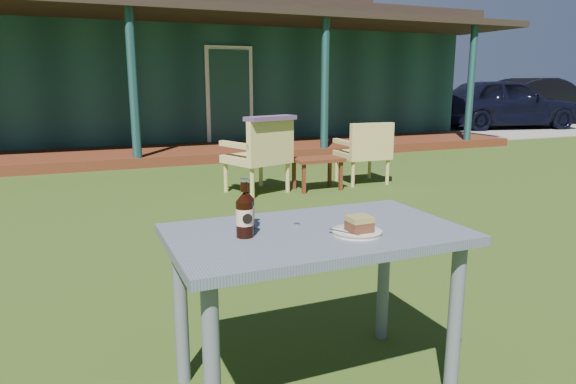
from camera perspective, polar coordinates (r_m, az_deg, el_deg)
name	(u,v)px	position (r m, az deg, el deg)	size (l,w,h in m)	color
ground	(219,268)	(3.78, -7.70, -8.36)	(80.00, 80.00, 0.00)	#334916
pavilion	(110,69)	(12.85, -19.19, 12.78)	(15.80, 8.30, 3.45)	#153837
gravel_strip	(485,127)	(16.55, 21.09, 6.80)	(9.00, 6.00, 0.02)	gray
car_near	(503,103)	(16.05, 22.82, 9.07)	(1.70, 4.23, 1.44)	black
car_far	(541,100)	(19.04, 26.27, 9.11)	(1.52, 4.37, 1.44)	black
cafe_table	(316,253)	(2.15, 3.10, -6.80)	(1.20, 0.70, 0.72)	#545C6A
plate	(357,232)	(2.08, 7.65, -4.40)	(0.20, 0.20, 0.01)	silver
cake_slice	(359,224)	(2.06, 7.93, -3.50)	(0.09, 0.09, 0.06)	#552C1B
fork	(344,232)	(2.04, 6.22, -4.48)	(0.01, 0.14, 0.00)	silver
cola_bottle_near	(247,210)	(2.11, -4.57, -1.96)	(0.06, 0.06, 0.21)	black
cola_bottle_far	(245,214)	(2.01, -4.84, -2.44)	(0.07, 0.07, 0.23)	black
bottle_cap	(297,224)	(2.18, 0.98, -3.60)	(0.03, 0.03, 0.01)	silver
armchair_left	(261,152)	(6.12, -3.01, 4.43)	(0.82, 0.80, 0.88)	tan
armchair_right	(365,149)	(6.79, 8.58, 4.71)	(0.62, 0.58, 0.81)	tan
floral_throw	(271,118)	(5.95, -1.95, 8.20)	(0.65, 0.20, 0.05)	#574064
side_table	(317,163)	(6.35, 3.28, 3.28)	(0.60, 0.40, 0.40)	#5B2916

